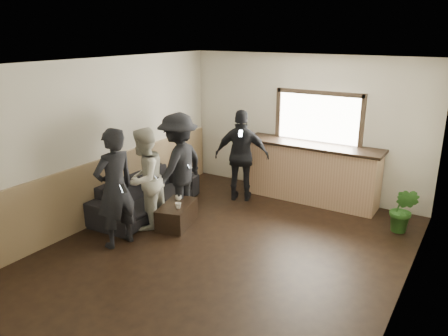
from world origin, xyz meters
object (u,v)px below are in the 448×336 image
Objects in this scene: person_a at (115,188)px; person_b at (144,179)px; sofa at (147,194)px; cup_b at (178,206)px; cup_a at (178,198)px; potted_plant at (403,210)px; bar_counter at (311,169)px; person_c at (179,166)px; person_d at (242,156)px; coffee_table at (177,215)px.

person_a reaches higher than person_b.
sofa is 1.03m from cup_b.
cup_a is 3.79m from potted_plant.
person_c is (-1.72, -1.97, 0.30)m from bar_counter.
person_b is at bearing -17.93° from person_c.
person_d reaches higher than sofa.
potted_plant is at bearing 136.54° from person_a.
potted_plant is (3.36, 1.73, 0.21)m from coffee_table.
bar_counter is at bearing 133.07° from person_b.
cup_a is 0.06× the size of person_d.
person_b reaches higher than sofa.
person_b is at bearing -151.33° from potted_plant.
person_d is (-3.01, -0.10, 0.50)m from potted_plant.
person_c is (-0.21, 0.36, 0.75)m from coffee_table.
cup_a is 0.06× the size of person_c.
cup_b is (0.13, -0.12, 0.24)m from coffee_table.
sofa is at bearing -138.08° from bar_counter.
person_b is at bearing -143.37° from sofa.
person_c reaches higher than person_a.
person_a reaches higher than person_d.
person_d is (0.23, 1.75, 0.47)m from cup_b.
person_a is (0.52, -1.26, 0.60)m from sofa.
person_b is at bearing 46.58° from person_d.
person_c reaches higher than cup_b.
sofa is at bearing 177.35° from cup_a.
bar_counter reaches higher than sofa.
potted_plant is 3.86m from person_c.
person_a is at bearing -107.62° from coffee_table.
person_b is (-3.76, -2.06, 0.46)m from potted_plant.
person_a is at bearing -6.00° from person_b.
sofa is at bearing 27.47° from person_d.
potted_plant reaches higher than cup_b.
sofa is (-2.36, -2.12, -0.31)m from bar_counter.
coffee_table is 0.45× the size of person_c.
person_b is at bearing -165.34° from person_a.
cup_b is at bearing -119.54° from bar_counter.
bar_counter is 1.57× the size of person_b.
bar_counter is 23.86× the size of cup_a.
cup_b is at bearing -53.08° from cup_a.
person_c reaches higher than potted_plant.
person_c reaches higher than sofa.
bar_counter is at bearing 162.15° from potted_plant.
sofa is 21.87× the size of cup_b.
coffee_table is at bearing 136.22° from cup_b.
person_b reaches higher than cup_a.
coffee_table is (-1.51, -2.32, -0.45)m from bar_counter.
person_c is (0.20, 0.69, 0.08)m from person_b.
person_b is (-0.31, -0.50, 0.44)m from cup_a.
sofa is at bearing 161.78° from cup_b.
person_c is at bearing -131.11° from bar_counter.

